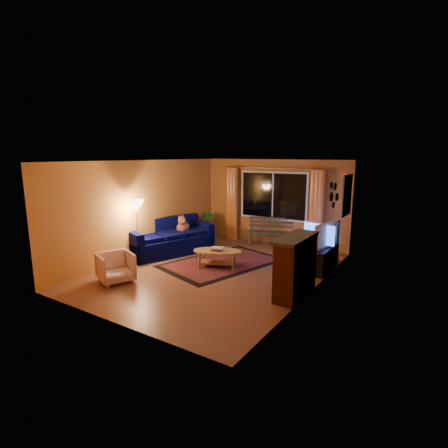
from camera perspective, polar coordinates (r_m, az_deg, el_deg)
The scene contains 22 objects.
floor at distance 8.16m, azimuth -1.15°, elevation -7.67°, with size 4.50×6.00×0.02m, color brown.
ceiling at distance 7.71m, azimuth -1.23°, elevation 10.32°, with size 4.50×6.00×0.02m, color white.
wall_back at distance 10.44m, azimuth 8.10°, elevation 3.54°, with size 4.50×0.02×2.50m, color #C47D37.
wall_left at distance 9.27m, azimuth -12.86°, elevation 2.39°, with size 0.02×6.00×2.50m, color #C47D37.
wall_right at distance 6.86m, azimuth 14.68°, elevation -0.79°, with size 0.02×6.00×2.50m, color #C47D37.
window at distance 10.35m, azimuth 7.98°, elevation 4.60°, with size 2.00×0.02×1.30m, color black.
curtain_rod at distance 10.25m, azimuth 7.99°, elevation 9.02°, with size 0.03×0.03×3.20m, color #BF8C3F.
curtain_left at distance 10.97m, azimuth 1.37°, elevation 3.34°, with size 0.36×0.36×2.24m, color orange.
curtain_right at distance 9.85m, azimuth 14.90°, elevation 2.05°, with size 0.36×0.36×2.24m, color orange.
bench at distance 10.29m, azimuth 7.78°, elevation -2.49°, with size 1.37×0.40×0.41m, color #323428.
potted_plant at distance 11.06m, azimuth -2.78°, elevation -0.21°, with size 0.49×0.49×0.87m, color #235B1E.
sofa at distance 9.53m, azimuth -8.88°, elevation -2.03°, with size 0.99×2.30×0.93m, color #01032F.
dog at distance 9.83m, azimuth -6.71°, elevation -0.25°, with size 0.30×0.41×0.45m, color #A05541, non-canonical shape.
armchair at distance 7.71m, azimuth -17.29°, elevation -6.55°, with size 0.67×0.63×0.69m, color beige.
floor_lamp at distance 8.71m, azimuth -13.93°, elevation -1.29°, with size 0.26×0.26×1.59m, color #BF8C3F.
rug at distance 8.69m, azimuth -0.32°, elevation -6.32°, with size 1.82×2.87×0.02m, color maroon.
coffee_table at distance 8.32m, azimuth -1.08°, elevation -5.69°, with size 1.15×1.15×0.42m, color #B87F44.
tv_console at distance 8.48m, azimuth 15.68°, elevation -5.35°, with size 0.44×1.32×0.55m, color black.
television at distance 8.34m, azimuth 15.89°, elevation -1.63°, with size 1.01×0.13×0.58m, color black.
fireplace at distance 6.74m, azimuth 11.59°, elevation -7.03°, with size 0.40×1.20×1.10m, color maroon.
mirror_cluster at distance 8.02m, azimuth 17.47°, elevation 4.76°, with size 0.06×0.60×0.56m, color black, non-canonical shape.
painting at distance 9.14m, azimuth 19.42°, elevation 4.44°, with size 0.04×0.76×0.96m, color #E45A28.
Camera 1 is at (4.31, -6.39, 2.65)m, focal length 28.00 mm.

